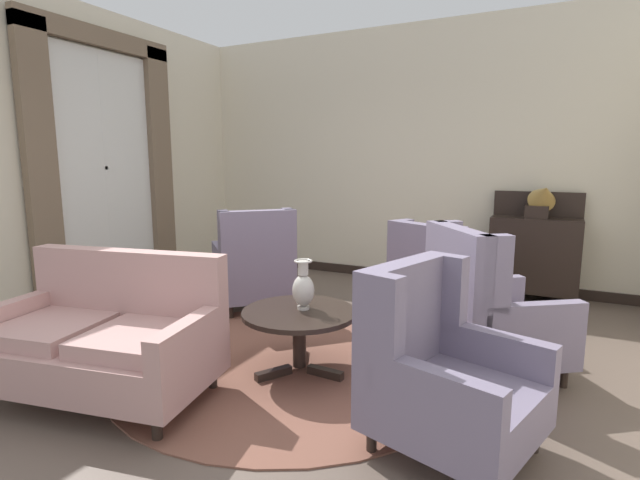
{
  "coord_description": "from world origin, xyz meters",
  "views": [
    {
      "loc": [
        1.8,
        -2.77,
        1.55
      ],
      "look_at": [
        -0.07,
        0.95,
        0.86
      ],
      "focal_mm": 26.82,
      "sensor_mm": 36.0,
      "label": 1
    }
  ],
  "objects_px": {
    "coffee_table": "(299,322)",
    "settee": "(104,338)",
    "armchair_back_corner": "(485,313)",
    "porcelain_vase": "(303,288)",
    "armchair_near_window": "(441,372)",
    "armchair_beside_settee": "(254,267)",
    "side_table": "(433,319)",
    "gramophone": "(542,199)",
    "armchair_foreground_right": "(439,281)",
    "sideboard": "(534,253)"
  },
  "relations": [
    {
      "from": "armchair_near_window",
      "to": "settee",
      "type": "bearing_deg",
      "value": 117.36
    },
    {
      "from": "settee",
      "to": "sideboard",
      "type": "distance_m",
      "value": 4.44
    },
    {
      "from": "armchair_back_corner",
      "to": "gramophone",
      "type": "xyz_separation_m",
      "value": [
        0.26,
        2.12,
        0.7
      ]
    },
    {
      "from": "armchair_near_window",
      "to": "armchair_beside_settee",
      "type": "xyz_separation_m",
      "value": [
        -2.33,
        1.63,
        0.02
      ]
    },
    {
      "from": "porcelain_vase",
      "to": "armchair_foreground_right",
      "type": "xyz_separation_m",
      "value": [
        0.67,
        1.45,
        -0.2
      ]
    },
    {
      "from": "settee",
      "to": "armchair_foreground_right",
      "type": "relative_size",
      "value": 1.51
    },
    {
      "from": "porcelain_vase",
      "to": "armchair_beside_settee",
      "type": "distance_m",
      "value": 1.64
    },
    {
      "from": "settee",
      "to": "armchair_near_window",
      "type": "xyz_separation_m",
      "value": [
        2.12,
        0.41,
        0.04
      ]
    },
    {
      "from": "armchair_foreground_right",
      "to": "armchair_beside_settee",
      "type": "bearing_deg",
      "value": 38.11
    },
    {
      "from": "armchair_near_window",
      "to": "armchair_beside_settee",
      "type": "bearing_deg",
      "value": 71.43
    },
    {
      "from": "coffee_table",
      "to": "porcelain_vase",
      "type": "height_order",
      "value": "porcelain_vase"
    },
    {
      "from": "settee",
      "to": "armchair_back_corner",
      "type": "bearing_deg",
      "value": 23.58
    },
    {
      "from": "armchair_back_corner",
      "to": "coffee_table",
      "type": "bearing_deg",
      "value": 81.32
    },
    {
      "from": "armchair_beside_settee",
      "to": "gramophone",
      "type": "height_order",
      "value": "gramophone"
    },
    {
      "from": "armchair_back_corner",
      "to": "gramophone",
      "type": "bearing_deg",
      "value": -42.76
    },
    {
      "from": "coffee_table",
      "to": "side_table",
      "type": "relative_size",
      "value": 1.23
    },
    {
      "from": "coffee_table",
      "to": "armchair_near_window",
      "type": "xyz_separation_m",
      "value": [
        1.14,
        -0.48,
        0.05
      ]
    },
    {
      "from": "armchair_near_window",
      "to": "armchair_back_corner",
      "type": "bearing_deg",
      "value": 12.41
    },
    {
      "from": "armchair_beside_settee",
      "to": "side_table",
      "type": "xyz_separation_m",
      "value": [
        2.07,
        -0.71,
        -0.04
      ]
    },
    {
      "from": "gramophone",
      "to": "porcelain_vase",
      "type": "bearing_deg",
      "value": -118.47
    },
    {
      "from": "porcelain_vase",
      "to": "sideboard",
      "type": "xyz_separation_m",
      "value": [
        1.42,
        2.79,
        -0.1
      ]
    },
    {
      "from": "coffee_table",
      "to": "armchair_beside_settee",
      "type": "height_order",
      "value": "armchair_beside_settee"
    },
    {
      "from": "sideboard",
      "to": "coffee_table",
      "type": "bearing_deg",
      "value": -116.81
    },
    {
      "from": "armchair_near_window",
      "to": "coffee_table",
      "type": "bearing_deg",
      "value": 83.67
    },
    {
      "from": "armchair_foreground_right",
      "to": "armchair_near_window",
      "type": "height_order",
      "value": "armchair_near_window"
    },
    {
      "from": "armchair_beside_settee",
      "to": "side_table",
      "type": "distance_m",
      "value": 2.18
    },
    {
      "from": "coffee_table",
      "to": "settee",
      "type": "distance_m",
      "value": 1.32
    },
    {
      "from": "side_table",
      "to": "gramophone",
      "type": "height_order",
      "value": "gramophone"
    },
    {
      "from": "porcelain_vase",
      "to": "settee",
      "type": "bearing_deg",
      "value": -136.72
    },
    {
      "from": "coffee_table",
      "to": "porcelain_vase",
      "type": "relative_size",
      "value": 2.28
    },
    {
      "from": "settee",
      "to": "armchair_near_window",
      "type": "height_order",
      "value": "armchair_near_window"
    },
    {
      "from": "settee",
      "to": "armchair_foreground_right",
      "type": "xyz_separation_m",
      "value": [
        1.66,
        2.39,
        0.04
      ]
    },
    {
      "from": "coffee_table",
      "to": "armchair_foreground_right",
      "type": "relative_size",
      "value": 0.79
    },
    {
      "from": "armchair_beside_settee",
      "to": "settee",
      "type": "bearing_deg",
      "value": 50.64
    },
    {
      "from": "armchair_near_window",
      "to": "armchair_back_corner",
      "type": "relative_size",
      "value": 0.87
    },
    {
      "from": "armchair_beside_settee",
      "to": "gramophone",
      "type": "bearing_deg",
      "value": 165.7
    },
    {
      "from": "sideboard",
      "to": "porcelain_vase",
      "type": "bearing_deg",
      "value": -117.04
    },
    {
      "from": "coffee_table",
      "to": "armchair_back_corner",
      "type": "relative_size",
      "value": 0.73
    },
    {
      "from": "settee",
      "to": "armchair_beside_settee",
      "type": "distance_m",
      "value": 2.05
    },
    {
      "from": "armchair_near_window",
      "to": "gramophone",
      "type": "height_order",
      "value": "gramophone"
    },
    {
      "from": "porcelain_vase",
      "to": "armchair_beside_settee",
      "type": "height_order",
      "value": "armchair_beside_settee"
    },
    {
      "from": "armchair_beside_settee",
      "to": "gramophone",
      "type": "distance_m",
      "value": 3.18
    },
    {
      "from": "armchair_beside_settee",
      "to": "sideboard",
      "type": "height_order",
      "value": "sideboard"
    },
    {
      "from": "porcelain_vase",
      "to": "armchair_back_corner",
      "type": "distance_m",
      "value": 1.35
    },
    {
      "from": "armchair_back_corner",
      "to": "armchair_beside_settee",
      "type": "height_order",
      "value": "armchair_back_corner"
    },
    {
      "from": "porcelain_vase",
      "to": "armchair_near_window",
      "type": "xyz_separation_m",
      "value": [
        1.13,
        -0.52,
        -0.2
      ]
    },
    {
      "from": "armchair_foreground_right",
      "to": "sideboard",
      "type": "relative_size",
      "value": 0.88
    },
    {
      "from": "armchair_foreground_right",
      "to": "armchair_near_window",
      "type": "bearing_deg",
      "value": 130.81
    },
    {
      "from": "coffee_table",
      "to": "gramophone",
      "type": "xyz_separation_m",
      "value": [
        1.47,
        2.75,
        0.77
      ]
    },
    {
      "from": "settee",
      "to": "sideboard",
      "type": "relative_size",
      "value": 1.32
    }
  ]
}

